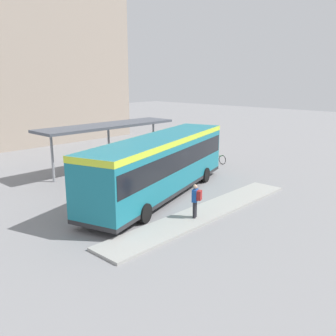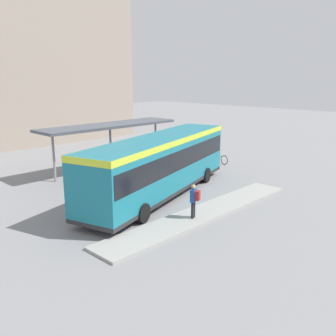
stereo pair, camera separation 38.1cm
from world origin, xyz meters
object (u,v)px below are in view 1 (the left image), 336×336
bicycle_green (218,159)px  bicycle_white (209,157)px  potted_planter_near_shelter (167,156)px  city_bus (160,162)px  pedestrian_waiting (196,199)px

bicycle_green → bicycle_white: size_ratio=0.92×
bicycle_green → potted_planter_near_shelter: potted_planter_near_shelter is taller
city_bus → bicycle_white: (8.94, 3.35, -1.56)m
bicycle_green → bicycle_white: (0.02, 0.89, 0.02)m
pedestrian_waiting → potted_planter_near_shelter: 11.12m
pedestrian_waiting → potted_planter_near_shelter: bearing=-62.1°
city_bus → potted_planter_near_shelter: size_ratio=9.08×
bicycle_white → potted_planter_near_shelter: bearing=69.9°
bicycle_white → pedestrian_waiting: bearing=127.1°
potted_planter_near_shelter → city_bus: bearing=-140.0°
bicycle_green → pedestrian_waiting: bearing=-50.9°
bicycle_green → potted_planter_near_shelter: bearing=-116.7°
city_bus → potted_planter_near_shelter: 7.50m
pedestrian_waiting → bicycle_green: 12.15m
pedestrian_waiting → city_bus: bearing=-43.9°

